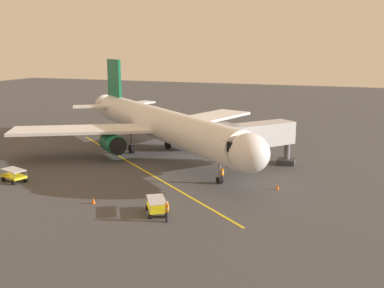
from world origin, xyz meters
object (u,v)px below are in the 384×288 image
at_px(airplane, 159,124).
at_px(baggage_cart_portside, 14,175).
at_px(ground_crew_wing_walker, 222,175).
at_px(safety_cone_nose_left, 278,187).
at_px(ground_crew_loader, 218,139).
at_px(safety_cone_nose_right, 93,201).
at_px(baggage_cart_near_nose, 156,206).
at_px(jet_bridge, 248,137).
at_px(ground_crew_marshaller, 167,211).

relative_size(airplane, baggage_cart_portside, 11.59).
relative_size(ground_crew_wing_walker, safety_cone_nose_left, 3.11).
height_order(ground_crew_loader, safety_cone_nose_right, ground_crew_loader).
relative_size(ground_crew_wing_walker, safety_cone_nose_right, 3.11).
bearing_deg(safety_cone_nose_left, airplane, -28.24).
xyz_separation_m(ground_crew_wing_walker, baggage_cart_portside, (19.95, 6.57, -0.23)).
bearing_deg(baggage_cart_near_nose, baggage_cart_portside, -10.53).
height_order(jet_bridge, ground_crew_wing_walker, jet_bridge).
bearing_deg(safety_cone_nose_left, safety_cone_nose_right, 33.28).
relative_size(ground_crew_loader, baggage_cart_portside, 0.59).
distance_m(jet_bridge, baggage_cart_portside, 24.74).
height_order(airplane, jet_bridge, airplane).
relative_size(baggage_cart_portside, safety_cone_nose_left, 5.29).
bearing_deg(baggage_cart_near_nose, safety_cone_nose_right, -2.89).
relative_size(jet_bridge, baggage_cart_near_nose, 3.39).
xyz_separation_m(airplane, safety_cone_nose_right, (-1.91, 18.24, -3.73)).
height_order(airplane, baggage_cart_portside, airplane).
relative_size(airplane, ground_crew_wing_walker, 19.72).
distance_m(safety_cone_nose_left, safety_cone_nose_right, 17.25).
bearing_deg(safety_cone_nose_right, ground_crew_loader, -97.11).
distance_m(ground_crew_loader, safety_cone_nose_right, 26.67).
bearing_deg(baggage_cart_near_nose, ground_crew_marshaller, 138.27).
bearing_deg(jet_bridge, baggage_cart_near_nose, 75.42).
distance_m(airplane, jet_bridge, 12.50).
relative_size(baggage_cart_near_nose, safety_cone_nose_right, 5.36).
bearing_deg(safety_cone_nose_right, ground_crew_wing_walker, -132.98).
bearing_deg(ground_crew_wing_walker, ground_crew_marshaller, 84.11).
bearing_deg(ground_crew_loader, airplane, 57.62).
height_order(jet_bridge, safety_cone_nose_right, jet_bridge).
bearing_deg(safety_cone_nose_right, safety_cone_nose_left, -146.72).
bearing_deg(airplane, baggage_cart_near_nose, 113.54).
distance_m(baggage_cart_near_nose, safety_cone_nose_left, 12.80).
height_order(jet_bridge, ground_crew_loader, jet_bridge).
height_order(airplane, ground_crew_wing_walker, airplane).
bearing_deg(safety_cone_nose_left, ground_crew_loader, -56.78).
xyz_separation_m(baggage_cart_portside, safety_cone_nose_left, (-25.54, -6.56, -0.38)).
height_order(ground_crew_wing_walker, baggage_cart_portside, ground_crew_wing_walker).
bearing_deg(ground_crew_marshaller, jet_bridge, -98.49).
xyz_separation_m(baggage_cart_portside, safety_cone_nose_right, (-11.12, 2.90, -0.38)).
distance_m(ground_crew_marshaller, safety_cone_nose_left, 13.02).
distance_m(jet_bridge, safety_cone_nose_left, 7.87).
relative_size(ground_crew_marshaller, safety_cone_nose_left, 3.11).
xyz_separation_m(ground_crew_wing_walker, ground_crew_loader, (5.53, -16.98, 0.00)).
bearing_deg(airplane, ground_crew_wing_walker, 140.79).
relative_size(airplane, safety_cone_nose_left, 61.30).
bearing_deg(airplane, baggage_cart_portside, 59.03).
distance_m(airplane, ground_crew_loader, 10.22).
bearing_deg(baggage_cart_portside, jet_bridge, -150.19).
bearing_deg(airplane, jet_bridge, 165.48).
bearing_deg(safety_cone_nose_left, baggage_cart_near_nose, 49.85).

